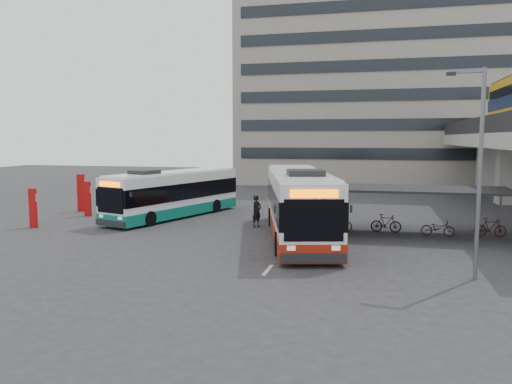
% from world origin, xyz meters
% --- Properties ---
extents(ground, '(120.00, 120.00, 0.00)m').
position_xyz_m(ground, '(0.00, 0.00, 0.00)').
color(ground, '#28282B').
rests_on(ground, ground).
extents(bike_shelter, '(10.00, 4.00, 2.54)m').
position_xyz_m(bike_shelter, '(8.45, 3.00, 1.64)').
color(bike_shelter, '#595B60').
rests_on(bike_shelter, ground).
extents(office_block, '(30.00, 15.00, 25.00)m').
position_xyz_m(office_block, '(6.00, 36.00, 12.50)').
color(office_block, gray).
rests_on(office_block, ground).
extents(road_markings, '(0.15, 7.60, 0.01)m').
position_xyz_m(road_markings, '(2.50, -3.00, 0.01)').
color(road_markings, beige).
rests_on(road_markings, ground).
extents(bus_main, '(5.79, 13.02, 3.77)m').
position_xyz_m(bus_main, '(2.67, 0.78, 1.75)').
color(bus_main, white).
rests_on(bus_main, ground).
extents(bus_teal, '(5.68, 11.21, 3.26)m').
position_xyz_m(bus_teal, '(-6.36, 5.69, 1.51)').
color(bus_teal, white).
rests_on(bus_teal, ground).
extents(pedestrian, '(0.72, 0.82, 1.88)m').
position_xyz_m(pedestrian, '(-0.19, 3.30, 0.94)').
color(pedestrian, black).
rests_on(pedestrian, ground).
extents(lamp_post, '(1.35, 0.33, 7.67)m').
position_xyz_m(lamp_post, '(10.11, -5.47, 4.37)').
color(lamp_post, '#595B60').
rests_on(lamp_post, ground).
extents(sign_totem_south, '(0.50, 0.15, 2.30)m').
position_xyz_m(sign_totem_south, '(-12.79, 0.03, 1.19)').
color(sign_totem_south, '#AB0A0B').
rests_on(sign_totem_south, ground).
extents(sign_totem_mid, '(0.50, 0.15, 2.33)m').
position_xyz_m(sign_totem_mid, '(-12.15, 4.65, 1.21)').
color(sign_totem_mid, '#AB0A0B').
rests_on(sign_totem_mid, ground).
extents(sign_totem_north, '(0.57, 0.29, 2.66)m').
position_xyz_m(sign_totem_north, '(-13.78, 6.44, 1.37)').
color(sign_totem_north, '#AB0A0B').
rests_on(sign_totem_north, ground).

